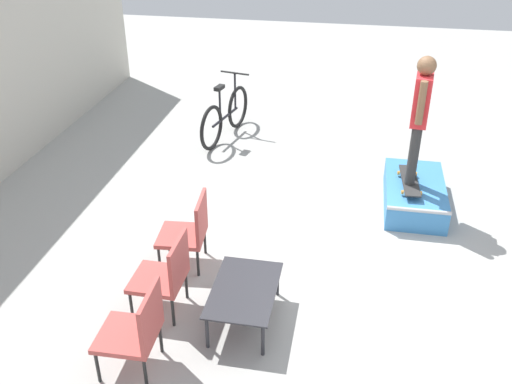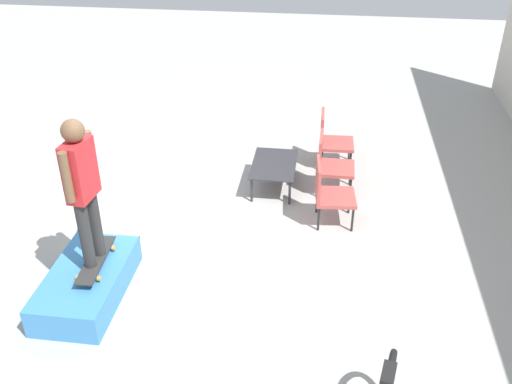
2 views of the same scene
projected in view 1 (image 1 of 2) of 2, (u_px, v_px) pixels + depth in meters
The scene contains 9 objects.
ground_plane at pixel (347, 256), 6.78m from camera, with size 24.00×24.00×0.00m, color #A8A8A3.
skate_ramp_box at pixel (414, 194), 7.75m from camera, with size 1.48×0.78×0.37m.
skateboard_on_ramp at pixel (410, 181), 7.55m from camera, with size 0.89×0.30×0.07m.
person_skater at pixel (420, 111), 7.07m from camera, with size 0.57×0.24×1.66m.
coffee_table at pixel (244, 292), 5.66m from camera, with size 1.00×0.64×0.39m.
patio_chair_left at pixel (137, 328), 5.04m from camera, with size 0.53×0.53×0.88m.
patio_chair_center at pixel (166, 273), 5.73m from camera, with size 0.53×0.53×0.88m.
patio_chair_right at pixel (189, 229), 6.44m from camera, with size 0.56×0.56×0.88m.
bicycle at pixel (225, 116), 9.65m from camera, with size 1.74×0.56×1.03m.
Camera 1 is at (-5.64, 0.04, 3.99)m, focal length 40.00 mm.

